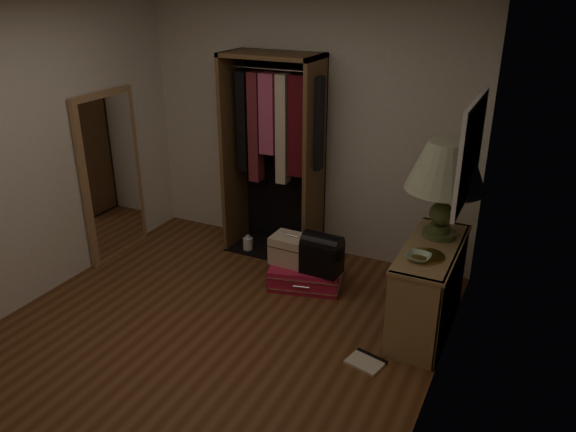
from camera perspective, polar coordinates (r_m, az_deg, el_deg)
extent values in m
plane|color=brown|center=(4.65, -8.66, -12.67)|extent=(4.00, 4.00, 0.00)
cube|color=silver|center=(5.70, 1.90, 8.90)|extent=(3.50, 0.02, 2.60)
cube|color=silver|center=(3.40, 15.24, -2.09)|extent=(0.02, 4.00, 2.60)
cube|color=silver|center=(5.21, -25.79, 5.22)|extent=(0.02, 4.00, 2.60)
cube|color=white|center=(4.25, 18.07, 6.26)|extent=(0.03, 0.96, 0.76)
cube|color=black|center=(4.25, 18.06, 6.26)|extent=(0.03, 0.90, 0.70)
cube|color=beige|center=(4.34, 17.34, 2.38)|extent=(0.01, 0.88, 0.02)
cube|color=beige|center=(4.32, 17.46, 3.34)|extent=(0.01, 0.88, 0.02)
cube|color=beige|center=(4.29, 17.58, 4.32)|extent=(0.01, 0.88, 0.02)
cube|color=beige|center=(4.27, 17.70, 5.30)|extent=(0.01, 0.88, 0.02)
cube|color=beige|center=(4.25, 17.83, 6.30)|extent=(0.01, 0.88, 0.02)
cube|color=beige|center=(4.23, 17.96, 7.31)|extent=(0.01, 0.88, 0.02)
cube|color=beige|center=(4.21, 18.09, 8.32)|extent=(0.01, 0.88, 0.02)
cube|color=beige|center=(4.19, 18.22, 9.35)|extent=(0.01, 0.88, 0.02)
cube|color=beige|center=(4.18, 18.35, 10.38)|extent=(0.01, 0.88, 0.02)
cube|color=#957448|center=(4.28, 12.43, -10.43)|extent=(0.40, 0.03, 0.75)
cube|color=#957448|center=(5.19, 15.35, -4.37)|extent=(0.40, 0.03, 0.75)
cube|color=#957448|center=(4.89, 13.69, -10.30)|extent=(0.40, 1.04, 0.03)
cube|color=#957448|center=(4.63, 14.27, -5.02)|extent=(0.40, 1.04, 0.03)
cube|color=#957448|center=(4.56, 14.47, -3.19)|extent=(0.42, 1.12, 0.03)
cube|color=brown|center=(4.70, 16.31, -7.54)|extent=(0.02, 1.10, 0.75)
cube|color=#957448|center=(4.90, 15.09, -2.56)|extent=(0.36, 0.38, 0.13)
cube|color=gray|center=(4.42, 11.56, -11.30)|extent=(0.19, 0.05, 0.32)
cube|color=#4C3833|center=(4.49, 11.49, -11.25)|extent=(0.16, 0.04, 0.25)
cube|color=#B7AD99|center=(4.53, 11.59, -11.04)|extent=(0.15, 0.03, 0.23)
cube|color=brown|center=(4.54, 11.94, -10.46)|extent=(0.18, 0.03, 0.31)
cube|color=#3F4C59|center=(4.58, 12.07, -10.58)|extent=(0.19, 0.03, 0.24)
cube|color=gray|center=(4.61, 12.22, -10.06)|extent=(0.19, 0.04, 0.28)
cube|color=#59594C|center=(4.65, 12.53, -9.81)|extent=(0.21, 0.04, 0.28)
cube|color=#B2724C|center=(4.71, 12.66, -9.76)|extent=(0.21, 0.04, 0.23)
cube|color=beige|center=(4.74, 12.67, -9.22)|extent=(0.19, 0.05, 0.27)
cube|color=#332D38|center=(4.76, 12.62, -8.67)|extent=(0.15, 0.03, 0.32)
cube|color=gray|center=(4.81, 13.07, -8.84)|extent=(0.21, 0.03, 0.25)
cube|color=#4C3833|center=(4.84, 13.16, -8.46)|extent=(0.21, 0.03, 0.28)
cube|color=#B7AD99|center=(4.89, 13.24, -8.30)|extent=(0.20, 0.04, 0.26)
cube|color=brown|center=(4.93, 13.20, -7.94)|extent=(0.17, 0.04, 0.27)
cube|color=#3F4C59|center=(4.97, 13.57, -7.70)|extent=(0.21, 0.04, 0.27)
cube|color=gray|center=(5.02, 13.67, -7.36)|extent=(0.20, 0.05, 0.27)
cube|color=#59594C|center=(5.07, 13.56, -7.02)|extent=(0.15, 0.04, 0.27)
cube|color=#B2724C|center=(5.11, 13.89, -6.74)|extent=(0.19, 0.03, 0.28)
cube|color=beige|center=(5.15, 13.83, -6.77)|extent=(0.17, 0.03, 0.24)
cube|color=#332D38|center=(5.18, 13.83, -6.56)|extent=(0.15, 0.03, 0.24)
cube|color=gray|center=(5.22, 13.99, -6.36)|extent=(0.16, 0.05, 0.23)
cube|color=brown|center=(5.87, -5.52, 6.43)|extent=(0.04, 0.50, 2.05)
cube|color=brown|center=(5.47, 2.71, 5.27)|extent=(0.04, 0.50, 2.05)
cube|color=brown|center=(5.44, -1.66, 16.04)|extent=(0.95, 0.50, 0.04)
cube|color=black|center=(5.86, -0.49, 6.50)|extent=(0.95, 0.02, 2.05)
cube|color=black|center=(6.04, -1.44, -3.36)|extent=(0.95, 0.50, 0.02)
cylinder|color=white|center=(5.46, -1.64, 14.69)|extent=(0.87, 0.02, 0.02)
cube|color=black|center=(5.69, -4.44, 9.51)|extent=(0.10, 0.15, 1.00)
cube|color=maroon|center=(5.64, -3.31, 8.94)|extent=(0.11, 0.14, 1.10)
cube|color=#BF4C72|center=(5.53, -1.94, 10.34)|extent=(0.15, 0.15, 0.79)
cube|color=beige|center=(5.50, -0.51, 8.74)|extent=(0.11, 0.14, 1.07)
cube|color=#590F19|center=(5.43, 0.96, 9.05)|extent=(0.16, 0.11, 0.98)
cube|color=black|center=(5.34, 2.70, 9.33)|extent=(0.16, 0.12, 0.88)
cube|color=#A77C51|center=(5.95, -17.48, 3.91)|extent=(0.05, 0.80, 1.70)
cube|color=white|center=(5.93, -17.28, 3.88)|extent=(0.01, 0.68, 1.58)
cube|color=#BF173B|center=(5.35, 1.82, -5.94)|extent=(0.74, 0.61, 0.20)
cube|color=white|center=(5.38, 1.81, -6.46)|extent=(0.77, 0.63, 0.01)
cube|color=white|center=(5.32, 1.83, -5.42)|extent=(0.77, 0.63, 0.01)
cylinder|color=white|center=(5.14, 1.34, -7.23)|extent=(0.15, 0.05, 0.02)
cube|color=beige|center=(5.28, 0.48, -3.46)|extent=(0.40, 0.28, 0.27)
cube|color=brown|center=(5.25, 0.48, -2.91)|extent=(0.41, 0.29, 0.01)
cylinder|color=white|center=(5.21, 0.48, -2.02)|extent=(0.11, 0.02, 0.02)
cube|color=black|center=(5.12, 3.45, -4.35)|extent=(0.36, 0.24, 0.27)
cylinder|color=black|center=(5.06, 3.49, -2.98)|extent=(0.36, 0.24, 0.23)
cylinder|color=#475629|center=(4.74, 15.09, -1.70)|extent=(0.31, 0.31, 0.05)
cylinder|color=#475629|center=(4.72, 15.15, -1.14)|extent=(0.18, 0.18, 0.06)
sphere|color=#475629|center=(4.67, 15.31, 0.25)|extent=(0.22, 0.22, 0.19)
cylinder|color=#475629|center=(4.62, 15.51, 1.99)|extent=(0.08, 0.08, 0.11)
cone|color=beige|center=(4.54, 15.84, 4.92)|extent=(0.73, 0.73, 0.38)
cone|color=white|center=(4.54, 15.84, 4.92)|extent=(0.65, 0.65, 0.36)
cylinder|color=#AC8942|center=(4.38, 13.97, -3.94)|extent=(0.30, 0.30, 0.01)
imported|color=#A3C1A1|center=(4.31, 13.09, -4.10)|extent=(0.20, 0.20, 0.05)
cylinder|color=white|center=(6.00, -4.09, -2.90)|extent=(0.11, 0.11, 0.15)
cylinder|color=white|center=(5.96, -4.11, -2.12)|extent=(0.05, 0.05, 0.03)
cube|color=beige|center=(4.43, 7.89, -14.48)|extent=(0.31, 0.27, 0.02)
cube|color=black|center=(4.49, 8.50, -13.93)|extent=(0.26, 0.10, 0.02)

